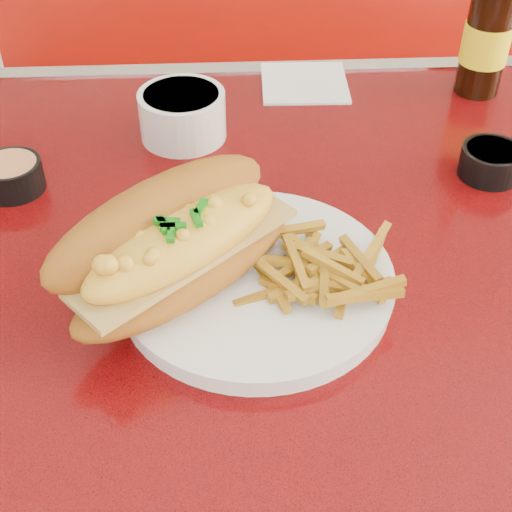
{
  "coord_description": "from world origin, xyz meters",
  "views": [
    {
      "loc": [
        -0.12,
        -0.51,
        1.22
      ],
      "look_at": [
        -0.1,
        -0.04,
        0.81
      ],
      "focal_mm": 50.0,
      "sensor_mm": 36.0,
      "label": 1
    }
  ],
  "objects_px": {
    "sauce_cup_right": "(491,161)",
    "diner_table": "(344,367)",
    "dinner_plate": "(256,281)",
    "gravy_ramekin": "(182,114)",
    "booth_bench_far": "(281,182)",
    "beer_bottle": "(490,26)",
    "fork": "(313,253)",
    "mac_hoagie": "(176,242)",
    "sauce_cup_left": "(12,175)"
  },
  "relations": [
    {
      "from": "sauce_cup_right",
      "to": "diner_table",
      "type": "bearing_deg",
      "value": -141.72
    },
    {
      "from": "dinner_plate",
      "to": "gravy_ramekin",
      "type": "relative_size",
      "value": 2.36
    },
    {
      "from": "booth_bench_far",
      "to": "beer_bottle",
      "type": "bearing_deg",
      "value": -67.13
    },
    {
      "from": "dinner_plate",
      "to": "fork",
      "type": "bearing_deg",
      "value": 26.68
    },
    {
      "from": "diner_table",
      "to": "gravy_ramekin",
      "type": "distance_m",
      "value": 0.34
    },
    {
      "from": "diner_table",
      "to": "dinner_plate",
      "type": "xyz_separation_m",
      "value": [
        -0.1,
        -0.04,
        0.17
      ]
    },
    {
      "from": "booth_bench_far",
      "to": "fork",
      "type": "distance_m",
      "value": 0.96
    },
    {
      "from": "mac_hoagie",
      "to": "booth_bench_far",
      "type": "bearing_deg",
      "value": 37.6
    },
    {
      "from": "mac_hoagie",
      "to": "gravy_ramekin",
      "type": "bearing_deg",
      "value": 49.56
    },
    {
      "from": "fork",
      "to": "mac_hoagie",
      "type": "bearing_deg",
      "value": 82.02
    },
    {
      "from": "diner_table",
      "to": "sauce_cup_left",
      "type": "xyz_separation_m",
      "value": [
        -0.35,
        0.13,
        0.18
      ]
    },
    {
      "from": "diner_table",
      "to": "beer_bottle",
      "type": "bearing_deg",
      "value": 57.27
    },
    {
      "from": "diner_table",
      "to": "booth_bench_far",
      "type": "distance_m",
      "value": 0.87
    },
    {
      "from": "gravy_ramekin",
      "to": "diner_table",
      "type": "bearing_deg",
      "value": -53.12
    },
    {
      "from": "diner_table",
      "to": "sauce_cup_left",
      "type": "distance_m",
      "value": 0.42
    },
    {
      "from": "sauce_cup_left",
      "to": "beer_bottle",
      "type": "bearing_deg",
      "value": 18.84
    },
    {
      "from": "diner_table",
      "to": "booth_bench_far",
      "type": "xyz_separation_m",
      "value": [
        0.0,
        0.81,
        -0.32
      ]
    },
    {
      "from": "booth_bench_far",
      "to": "gravy_ramekin",
      "type": "bearing_deg",
      "value": -106.46
    },
    {
      "from": "booth_bench_far",
      "to": "fork",
      "type": "relative_size",
      "value": 8.28
    },
    {
      "from": "mac_hoagie",
      "to": "sauce_cup_left",
      "type": "xyz_separation_m",
      "value": [
        -0.18,
        0.17,
        -0.04
      ]
    },
    {
      "from": "gravy_ramekin",
      "to": "sauce_cup_left",
      "type": "xyz_separation_m",
      "value": [
        -0.18,
        -0.1,
        -0.01
      ]
    },
    {
      "from": "booth_bench_far",
      "to": "sauce_cup_right",
      "type": "relative_size",
      "value": 15.67
    },
    {
      "from": "dinner_plate",
      "to": "sauce_cup_left",
      "type": "xyz_separation_m",
      "value": [
        -0.25,
        0.17,
        0.01
      ]
    },
    {
      "from": "sauce_cup_right",
      "to": "beer_bottle",
      "type": "distance_m",
      "value": 0.21
    },
    {
      "from": "mac_hoagie",
      "to": "beer_bottle",
      "type": "xyz_separation_m",
      "value": [
        0.37,
        0.36,
        0.03
      ]
    },
    {
      "from": "booth_bench_far",
      "to": "beer_bottle",
      "type": "relative_size",
      "value": 5.15
    },
    {
      "from": "gravy_ramekin",
      "to": "booth_bench_far",
      "type": "bearing_deg",
      "value": 73.54
    },
    {
      "from": "sauce_cup_left",
      "to": "sauce_cup_right",
      "type": "distance_m",
      "value": 0.52
    },
    {
      "from": "mac_hoagie",
      "to": "sauce_cup_left",
      "type": "height_order",
      "value": "mac_hoagie"
    },
    {
      "from": "booth_bench_far",
      "to": "gravy_ramekin",
      "type": "distance_m",
      "value": 0.79
    },
    {
      "from": "dinner_plate",
      "to": "beer_bottle",
      "type": "bearing_deg",
      "value": 49.57
    },
    {
      "from": "fork",
      "to": "beer_bottle",
      "type": "height_order",
      "value": "beer_bottle"
    },
    {
      "from": "dinner_plate",
      "to": "diner_table",
      "type": "bearing_deg",
      "value": 21.01
    },
    {
      "from": "gravy_ramekin",
      "to": "beer_bottle",
      "type": "height_order",
      "value": "beer_bottle"
    },
    {
      "from": "booth_bench_far",
      "to": "fork",
      "type": "height_order",
      "value": "booth_bench_far"
    },
    {
      "from": "booth_bench_far",
      "to": "gravy_ramekin",
      "type": "xyz_separation_m",
      "value": [
        -0.17,
        -0.58,
        0.51
      ]
    },
    {
      "from": "fork",
      "to": "sauce_cup_left",
      "type": "xyz_separation_m",
      "value": [
        -0.31,
        0.14,
        0.0
      ]
    },
    {
      "from": "beer_bottle",
      "to": "sauce_cup_left",
      "type": "bearing_deg",
      "value": -161.16
    },
    {
      "from": "diner_table",
      "to": "fork",
      "type": "relative_size",
      "value": 8.49
    },
    {
      "from": "sauce_cup_left",
      "to": "fork",
      "type": "bearing_deg",
      "value": -24.93
    },
    {
      "from": "fork",
      "to": "sauce_cup_left",
      "type": "bearing_deg",
      "value": 43.22
    },
    {
      "from": "dinner_plate",
      "to": "fork",
      "type": "relative_size",
      "value": 1.78
    },
    {
      "from": "fork",
      "to": "gravy_ramekin",
      "type": "height_order",
      "value": "gravy_ramekin"
    },
    {
      "from": "booth_bench_far",
      "to": "mac_hoagie",
      "type": "relative_size",
      "value": 4.81
    },
    {
      "from": "diner_table",
      "to": "booth_bench_far",
      "type": "bearing_deg",
      "value": 90.0
    },
    {
      "from": "mac_hoagie",
      "to": "sauce_cup_left",
      "type": "distance_m",
      "value": 0.26
    },
    {
      "from": "diner_table",
      "to": "gravy_ramekin",
      "type": "xyz_separation_m",
      "value": [
        -0.17,
        0.23,
        0.19
      ]
    },
    {
      "from": "fork",
      "to": "booth_bench_far",
      "type": "bearing_deg",
      "value": -25.04
    },
    {
      "from": "sauce_cup_left",
      "to": "diner_table",
      "type": "bearing_deg",
      "value": -20.43
    },
    {
      "from": "booth_bench_far",
      "to": "fork",
      "type": "xyz_separation_m",
      "value": [
        -0.05,
        -0.82,
        0.5
      ]
    }
  ]
}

